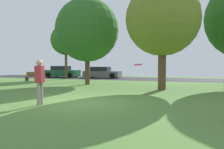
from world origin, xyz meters
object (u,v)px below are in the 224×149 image
at_px(parked_car_grey, 102,73).
at_px(person_thrower, 40,80).
at_px(maple_tree_far, 66,40).
at_px(birch_tree_lone, 87,30).
at_px(park_bench, 32,77).
at_px(street_lamp_post, 89,59).
at_px(frisbee_disc, 138,65).
at_px(parked_car_green, 62,72).
at_px(oak_tree_left, 162,19).

bearing_deg(parked_car_grey, person_thrower, -76.87).
xyz_separation_m(maple_tree_far, birch_tree_lone, (5.00, -5.17, 0.04)).
distance_m(park_bench, street_lamp_post, 5.82).
distance_m(frisbee_disc, parked_car_green, 21.78).
height_order(oak_tree_left, street_lamp_post, oak_tree_left).
relative_size(person_thrower, parked_car_grey, 0.40).
distance_m(frisbee_disc, parked_car_grey, 19.40).
bearing_deg(frisbee_disc, park_bench, 140.33).
distance_m(parked_car_green, parked_car_grey, 5.33).
relative_size(oak_tree_left, park_bench, 4.28).
distance_m(oak_tree_left, person_thrower, 8.75).
height_order(maple_tree_far, parked_car_grey, maple_tree_far).
bearing_deg(parked_car_grey, maple_tree_far, -131.05).
bearing_deg(maple_tree_far, park_bench, -110.28).
bearing_deg(birch_tree_lone, person_thrower, -77.04).
distance_m(parked_car_grey, street_lamp_post, 4.47).
bearing_deg(parked_car_grey, birch_tree_lone, -76.68).
bearing_deg(park_bench, street_lamp_post, -145.65).
height_order(birch_tree_lone, street_lamp_post, birch_tree_lone).
relative_size(oak_tree_left, parked_car_grey, 1.52).
bearing_deg(maple_tree_far, oak_tree_left, -32.43).
xyz_separation_m(oak_tree_left, parked_car_grey, (-8.16, 10.49, -3.87)).
relative_size(frisbee_disc, street_lamp_post, 0.08).
distance_m(oak_tree_left, street_lamp_post, 10.44).
distance_m(birch_tree_lone, person_thrower, 9.65).
bearing_deg(parked_car_green, park_bench, -82.48).
distance_m(maple_tree_far, frisbee_disc, 18.19).
height_order(maple_tree_far, birch_tree_lone, birch_tree_lone).
bearing_deg(parked_car_green, maple_tree_far, -51.85).
relative_size(oak_tree_left, maple_tree_far, 1.13).
relative_size(birch_tree_lone, frisbee_disc, 19.33).
xyz_separation_m(oak_tree_left, frisbee_disc, (-0.11, -7.13, -2.88)).
bearing_deg(parked_car_green, person_thrower, -61.08).
height_order(park_bench, street_lamp_post, street_lamp_post).
relative_size(maple_tree_far, street_lamp_post, 1.34).
height_order(birch_tree_lone, parked_car_green, birch_tree_lone).
height_order(parked_car_grey, street_lamp_post, street_lamp_post).
bearing_deg(birch_tree_lone, parked_car_grey, 103.32).
xyz_separation_m(person_thrower, parked_car_grey, (-4.06, 17.39, -0.39)).
bearing_deg(frisbee_disc, parked_car_green, 127.87).
xyz_separation_m(park_bench, street_lamp_post, (4.58, 3.13, 1.79)).
bearing_deg(birch_tree_lone, street_lamp_post, 112.82).
distance_m(birch_tree_lone, frisbee_disc, 11.21).
xyz_separation_m(oak_tree_left, street_lamp_post, (-7.99, 6.33, -2.24)).
distance_m(birch_tree_lone, park_bench, 7.65).
relative_size(birch_tree_lone, park_bench, 4.35).
distance_m(oak_tree_left, parked_car_grey, 13.84).
distance_m(oak_tree_left, park_bench, 13.58).
height_order(oak_tree_left, maple_tree_far, oak_tree_left).
height_order(parked_car_green, street_lamp_post, street_lamp_post).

